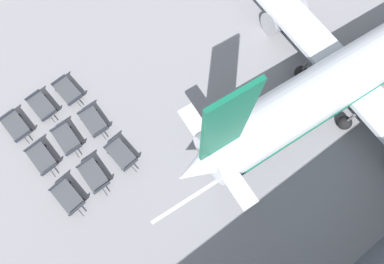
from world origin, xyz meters
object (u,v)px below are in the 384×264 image
at_px(baggage_dolly_row_mid_b_col_a, 68,91).
at_px(airplane, 358,68).
at_px(baggage_dolly_row_near_col_c, 68,197).
at_px(baggage_dolly_row_mid_b_col_c, 121,154).
at_px(baggage_dolly_row_mid_a_col_c, 94,176).
at_px(baggage_dolly_row_mid_a_col_a, 42,106).
at_px(baggage_dolly_row_near_col_a, 16,126).
at_px(baggage_dolly_row_mid_a_col_b, 67,139).
at_px(baggage_dolly_row_near_col_b, 42,158).
at_px(baggage_dolly_row_mid_b_col_b, 93,122).

bearing_deg(baggage_dolly_row_mid_b_col_a, airplane, 55.99).
relative_size(baggage_dolly_row_near_col_c, baggage_dolly_row_mid_b_col_c, 1.00).
distance_m(baggage_dolly_row_mid_b_col_a, baggage_dolly_row_mid_b_col_c, 8.33).
bearing_deg(baggage_dolly_row_mid_b_col_a, baggage_dolly_row_mid_a_col_c, -13.12).
xyz_separation_m(baggage_dolly_row_mid_a_col_c, baggage_dolly_row_mid_b_col_a, (-8.52, 1.99, 0.00)).
bearing_deg(baggage_dolly_row_mid_b_col_c, airplane, 72.96).
bearing_deg(baggage_dolly_row_mid_a_col_c, baggage_dolly_row_mid_b_col_c, 94.66).
bearing_deg(baggage_dolly_row_near_col_c, baggage_dolly_row_mid_b_col_a, 152.35).
xyz_separation_m(baggage_dolly_row_mid_a_col_a, baggage_dolly_row_mid_b_col_a, (-0.02, 2.70, 0.00)).
bearing_deg(baggage_dolly_row_near_col_a, baggage_dolly_row_mid_a_col_c, 23.55).
bearing_deg(baggage_dolly_row_mid_b_col_a, baggage_dolly_row_mid_a_col_a, -89.56).
relative_size(airplane, baggage_dolly_row_mid_a_col_b, 10.25).
distance_m(airplane, baggage_dolly_row_mid_a_col_a, 28.64).
bearing_deg(baggage_dolly_row_near_col_b, baggage_dolly_row_mid_a_col_b, 96.91).
bearing_deg(baggage_dolly_row_mid_b_col_b, baggage_dolly_row_mid_a_col_c, -29.05).
bearing_deg(baggage_dolly_row_mid_a_col_c, baggage_dolly_row_mid_b_col_a, 166.88).
bearing_deg(baggage_dolly_row_mid_a_col_a, airplane, 59.06).
bearing_deg(baggage_dolly_row_mid_a_col_a, baggage_dolly_row_near_col_a, -81.01).
distance_m(baggage_dolly_row_near_col_a, baggage_dolly_row_mid_a_col_c, 8.79).
relative_size(baggage_dolly_row_near_col_b, baggage_dolly_row_mid_a_col_b, 1.01).
bearing_deg(airplane, baggage_dolly_row_near_col_a, -117.55).
height_order(baggage_dolly_row_near_col_a, baggage_dolly_row_mid_b_col_b, same).
bearing_deg(baggage_dolly_row_mid_b_col_c, baggage_dolly_row_near_col_a, -140.69).
xyz_separation_m(baggage_dolly_row_near_col_b, baggage_dolly_row_near_col_c, (4.29, 0.29, 0.00)).
xyz_separation_m(baggage_dolly_row_near_col_a, baggage_dolly_row_near_col_c, (8.37, 0.87, 0.00)).
bearing_deg(baggage_dolly_row_mid_a_col_a, baggage_dolly_row_mid_b_col_b, 37.23).
bearing_deg(baggage_dolly_row_mid_b_col_b, baggage_dolly_row_mid_a_col_b, -88.37).
height_order(baggage_dolly_row_near_col_a, baggage_dolly_row_near_col_c, same).
bearing_deg(baggage_dolly_row_near_col_b, baggage_dolly_row_mid_a_col_c, 36.45).
bearing_deg(baggage_dolly_row_mid_a_col_b, baggage_dolly_row_mid_b_col_c, 38.58).
height_order(baggage_dolly_row_near_col_b, baggage_dolly_row_mid_a_col_a, same).
distance_m(baggage_dolly_row_near_col_c, baggage_dolly_row_mid_a_col_b, 5.15).
bearing_deg(baggage_dolly_row_near_col_b, baggage_dolly_row_mid_b_col_a, 132.74).
distance_m(baggage_dolly_row_mid_a_col_a, baggage_dolly_row_mid_b_col_b, 5.19).
relative_size(baggage_dolly_row_near_col_a, baggage_dolly_row_mid_a_col_c, 1.01).
distance_m(airplane, baggage_dolly_row_mid_b_col_a, 26.38).
xyz_separation_m(baggage_dolly_row_near_col_c, baggage_dolly_row_mid_b_col_a, (-8.83, 4.63, 0.00)).
bearing_deg(baggage_dolly_row_mid_b_col_a, baggage_dolly_row_mid_a_col_b, -28.79).
bearing_deg(baggage_dolly_row_mid_b_col_b, baggage_dolly_row_near_col_a, -121.86).
bearing_deg(baggage_dolly_row_mid_a_col_b, airplane, 66.55).
bearing_deg(baggage_dolly_row_mid_a_col_b, baggage_dolly_row_mid_b_col_b, 91.63).
height_order(baggage_dolly_row_near_col_c, baggage_dolly_row_mid_b_col_a, same).
distance_m(baggage_dolly_row_mid_a_col_a, baggage_dolly_row_mid_b_col_c, 9.02).
bearing_deg(baggage_dolly_row_mid_b_col_a, baggage_dolly_row_mid_b_col_b, 6.06).
xyz_separation_m(baggage_dolly_row_near_col_b, baggage_dolly_row_mid_b_col_c, (3.74, 5.83, 0.00)).
bearing_deg(baggage_dolly_row_near_col_a, airplane, 62.45).
bearing_deg(baggage_dolly_row_mid_b_col_a, baggage_dolly_row_mid_b_col_c, 6.25).
relative_size(airplane, baggage_dolly_row_mid_b_col_c, 10.12).
bearing_deg(baggage_dolly_row_near_col_b, baggage_dolly_row_mid_b_col_c, 57.32).
bearing_deg(baggage_dolly_row_mid_b_col_c, baggage_dolly_row_mid_b_col_a, -173.75).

